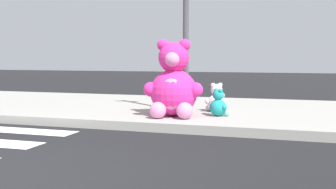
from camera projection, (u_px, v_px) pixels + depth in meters
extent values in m
cube|color=#9E9B93|center=(150.00, 109.00, 8.73)|extent=(28.00, 4.40, 0.15)
cylinder|color=#4C4C51|center=(186.00, 26.00, 7.52)|extent=(0.11, 0.11, 3.20)
sphere|color=#F22D93|center=(174.00, 93.00, 7.13)|extent=(0.82, 0.82, 0.82)
ellipsoid|color=pink|center=(172.00, 94.00, 6.83)|extent=(0.48, 0.26, 0.54)
sphere|color=#F22D93|center=(174.00, 58.00, 7.07)|extent=(0.54, 0.54, 0.54)
sphere|color=pink|center=(172.00, 59.00, 6.85)|extent=(0.25, 0.25, 0.25)
sphere|color=#F22D93|center=(185.00, 45.00, 7.03)|extent=(0.21, 0.21, 0.21)
sphere|color=#F22D93|center=(196.00, 90.00, 6.97)|extent=(0.26, 0.26, 0.26)
sphere|color=pink|center=(185.00, 111.00, 6.77)|extent=(0.28, 0.28, 0.28)
sphere|color=#F22D93|center=(163.00, 45.00, 7.08)|extent=(0.21, 0.21, 0.21)
sphere|color=#F22D93|center=(151.00, 89.00, 7.07)|extent=(0.26, 0.26, 0.26)
sphere|color=pink|center=(158.00, 110.00, 6.83)|extent=(0.28, 0.28, 0.28)
sphere|color=red|center=(173.00, 100.00, 8.26)|extent=(0.32, 0.32, 0.32)
ellipsoid|color=#DB7B7B|center=(167.00, 100.00, 8.25)|extent=(0.13, 0.19, 0.21)
sphere|color=red|center=(173.00, 89.00, 8.24)|extent=(0.21, 0.21, 0.21)
sphere|color=#DB7B7B|center=(168.00, 89.00, 8.24)|extent=(0.09, 0.09, 0.09)
sphere|color=red|center=(173.00, 85.00, 8.16)|extent=(0.08, 0.08, 0.08)
sphere|color=red|center=(171.00, 100.00, 8.11)|extent=(0.10, 0.10, 0.10)
sphere|color=#DB7B7B|center=(166.00, 106.00, 8.18)|extent=(0.11, 0.11, 0.11)
sphere|color=red|center=(172.00, 85.00, 8.30)|extent=(0.08, 0.08, 0.08)
sphere|color=red|center=(170.00, 99.00, 8.40)|extent=(0.10, 0.10, 0.10)
sphere|color=#DB7B7B|center=(166.00, 105.00, 8.35)|extent=(0.11, 0.11, 0.11)
sphere|color=teal|center=(218.00, 108.00, 7.13)|extent=(0.30, 0.30, 0.30)
ellipsoid|color=#7BBFBC|center=(223.00, 107.00, 7.17)|extent=(0.16, 0.17, 0.20)
sphere|color=teal|center=(218.00, 95.00, 7.11)|extent=(0.20, 0.20, 0.20)
sphere|color=#7BBFBC|center=(222.00, 95.00, 7.14)|extent=(0.09, 0.09, 0.09)
sphere|color=teal|center=(216.00, 90.00, 7.17)|extent=(0.08, 0.08, 0.08)
sphere|color=teal|center=(216.00, 105.00, 7.27)|extent=(0.09, 0.09, 0.09)
sphere|color=#7BBFBC|center=(222.00, 112.00, 7.26)|extent=(0.10, 0.10, 0.10)
sphere|color=teal|center=(220.00, 91.00, 7.04)|extent=(0.08, 0.08, 0.08)
sphere|color=teal|center=(224.00, 107.00, 7.01)|extent=(0.09, 0.09, 0.09)
sphere|color=#7BBFBC|center=(227.00, 113.00, 7.11)|extent=(0.10, 0.10, 0.10)
sphere|color=white|center=(216.00, 103.00, 7.70)|extent=(0.34, 0.34, 0.34)
ellipsoid|color=white|center=(213.00, 102.00, 7.81)|extent=(0.19, 0.17, 0.22)
sphere|color=white|center=(217.00, 90.00, 7.68)|extent=(0.22, 0.22, 0.22)
sphere|color=white|center=(214.00, 90.00, 7.76)|extent=(0.10, 0.10, 0.10)
sphere|color=white|center=(213.00, 85.00, 7.64)|extent=(0.08, 0.08, 0.08)
sphere|color=white|center=(208.00, 102.00, 7.68)|extent=(0.11, 0.11, 0.11)
sphere|color=white|center=(209.00, 108.00, 7.81)|extent=(0.12, 0.12, 0.12)
sphere|color=white|center=(220.00, 85.00, 7.70)|extent=(0.08, 0.08, 0.08)
sphere|color=white|center=(223.00, 101.00, 7.79)|extent=(0.11, 0.11, 0.11)
sphere|color=white|center=(217.00, 108.00, 7.87)|extent=(0.12, 0.12, 0.12)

